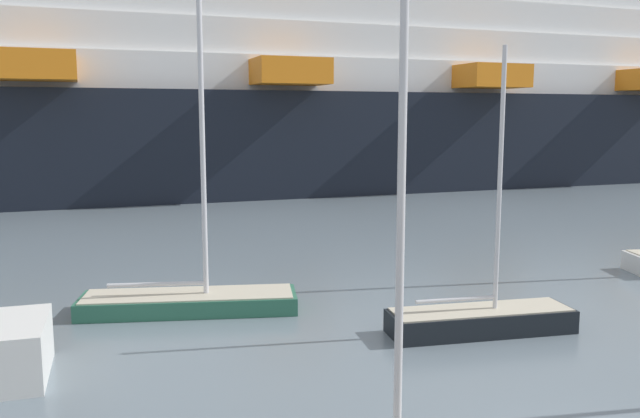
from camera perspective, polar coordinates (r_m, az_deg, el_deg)
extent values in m
cylinder|color=silver|center=(9.63, 7.09, 1.51)|extent=(0.13, 0.13, 8.58)
cube|color=#2D6B51|center=(20.51, -11.32, -8.02)|extent=(6.73, 3.09, 0.53)
cube|color=beige|center=(20.44, -11.34, -7.26)|extent=(6.44, 2.89, 0.04)
cylinder|color=silver|center=(19.67, -10.24, 7.39)|extent=(0.16, 0.16, 10.35)
cylinder|color=silver|center=(20.46, -14.01, -6.37)|extent=(2.89, 0.72, 0.12)
cube|color=black|center=(18.76, 13.81, -9.48)|extent=(5.25, 1.94, 0.63)
cube|color=beige|center=(18.67, 13.84, -8.49)|extent=(5.04, 1.81, 0.04)
cylinder|color=silver|center=(18.18, 15.39, 2.37)|extent=(0.12, 0.12, 7.10)
cylinder|color=silver|center=(18.27, 11.77, -7.72)|extent=(2.31, 0.33, 0.10)
cube|color=black|center=(57.98, 2.05, 6.09)|extent=(139.20, 23.66, 7.63)
cube|color=white|center=(58.02, 2.08, 11.09)|extent=(128.04, 20.99, 2.50)
cube|color=white|center=(58.20, 2.09, 13.54)|extent=(120.36, 19.73, 2.50)
cube|color=white|center=(58.48, 2.10, 15.98)|extent=(112.68, 18.47, 2.50)
cube|color=orange|center=(43.78, -23.75, 11.36)|extent=(5.11, 4.03, 1.75)
cube|color=orange|center=(45.79, -2.66, 11.86)|extent=(5.11, 4.03, 1.75)
cube|color=orange|center=(52.93, 14.63, 11.11)|extent=(5.11, 4.03, 1.75)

